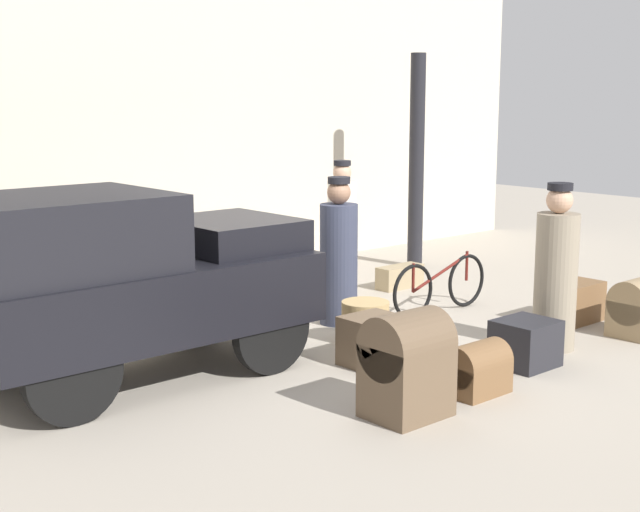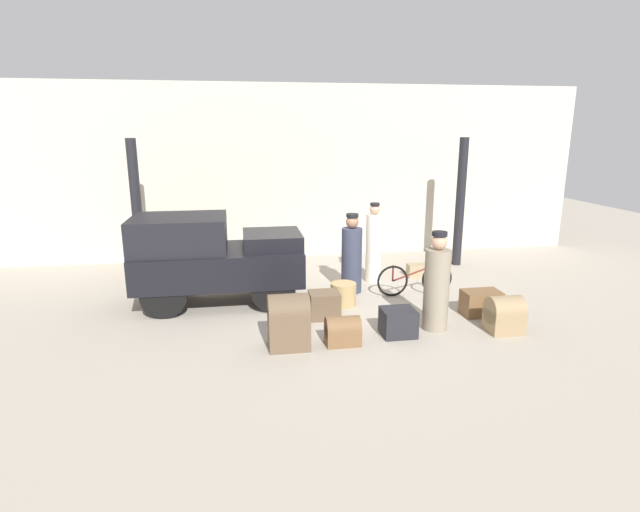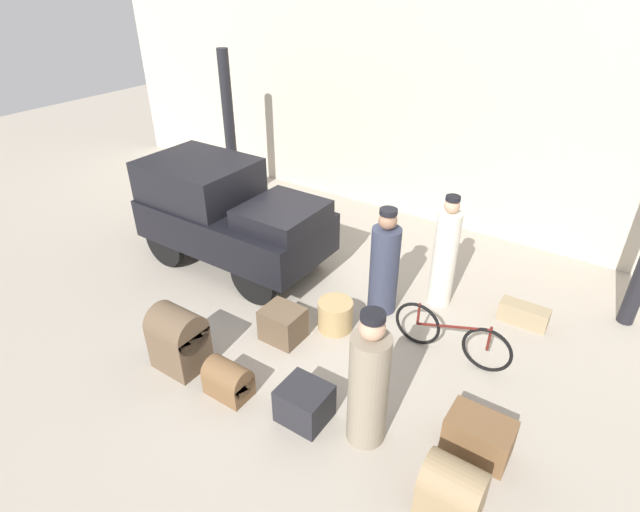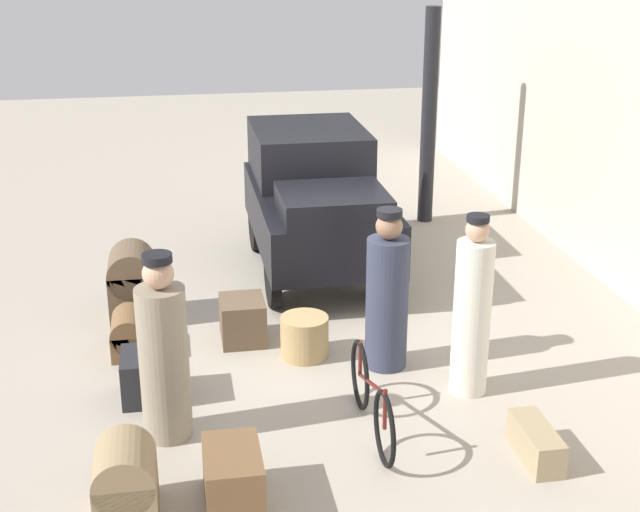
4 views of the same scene
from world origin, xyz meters
TOP-DOWN VIEW (x-y plane):
  - ground_plane at (0.00, 0.00)m, footprint 30.00×30.00m
  - station_building_facade at (0.00, 4.08)m, footprint 16.00×0.15m
  - canopy_pillar_left at (-3.59, 2.48)m, footprint 0.23×0.23m
  - truck at (-1.89, 0.51)m, footprint 3.21×1.58m
  - bicycle at (2.21, 0.31)m, footprint 1.61×0.04m
  - wicker_basket at (0.63, -0.04)m, footprint 0.50×0.50m
  - porter_with_bicycle at (1.62, 1.41)m, footprint 0.36×0.36m
  - porter_standing_middle at (0.96, 0.75)m, footprint 0.43×0.43m
  - porter_lifting_near_truck at (1.94, -1.47)m, footprint 0.43×0.43m
  - suitcase_small_leather at (1.22, -1.64)m, footprint 0.55×0.50m
  - trunk_barrel_dark at (-0.63, -1.82)m, footprint 0.64×0.53m
  - suitcase_tan_flat at (3.05, -1.79)m, footprint 0.57×0.47m
  - suitcase_black_upright at (0.14, -0.64)m, footprint 0.55×0.47m
  - trunk_umber_medium at (0.23, -1.85)m, footprint 0.55×0.37m
  - trunk_wicker_pale at (3.04, -0.98)m, footprint 0.69×0.44m
  - trunk_large_brown at (2.85, 1.59)m, footprint 0.69×0.26m

SIDE VIEW (x-z plane):
  - ground_plane at x=0.00m, z-range 0.00..0.00m
  - trunk_large_brown at x=2.85m, z-range 0.00..0.30m
  - trunk_umber_medium at x=0.23m, z-range -0.01..0.45m
  - wicker_basket at x=0.63m, z-range 0.00..0.44m
  - suitcase_small_leather at x=1.22m, z-range 0.00..0.45m
  - trunk_wicker_pale at x=3.04m, z-range 0.00..0.46m
  - suitcase_black_upright at x=0.14m, z-range 0.00..0.48m
  - suitcase_tan_flat at x=3.05m, z-range -0.01..0.62m
  - bicycle at x=2.21m, z-range -0.01..0.68m
  - trunk_barrel_dark at x=-0.63m, z-range 0.01..0.89m
  - porter_standing_middle at x=0.96m, z-range -0.08..1.60m
  - porter_lifting_near_truck at x=1.94m, z-range -0.08..1.63m
  - porter_with_bicycle at x=1.62m, z-range -0.07..1.72m
  - truck at x=-1.89m, z-range 0.09..1.85m
  - canopy_pillar_left at x=-3.59m, z-range 0.00..3.17m
  - station_building_facade at x=0.00m, z-range 0.00..4.50m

